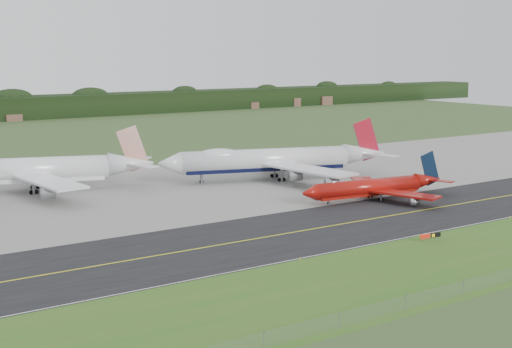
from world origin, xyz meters
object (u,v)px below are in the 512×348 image
(jet_star_tail, at_px, (32,171))
(taxiway_sign, at_px, (430,236))
(jet_red_737, at_px, (375,187))
(jet_ba_747, at_px, (273,160))

(jet_star_tail, bearing_deg, taxiway_sign, -61.54)
(jet_red_737, bearing_deg, jet_star_tail, 140.37)
(jet_ba_747, xyz_separation_m, taxiway_sign, (-12.62, -71.31, -4.65))
(jet_ba_747, distance_m, taxiway_sign, 72.57)
(taxiway_sign, bearing_deg, jet_star_tail, 118.46)
(jet_ba_747, bearing_deg, jet_star_tail, 162.24)
(jet_ba_747, bearing_deg, jet_red_737, -81.18)
(jet_ba_747, height_order, jet_red_737, jet_ba_747)
(jet_red_737, xyz_separation_m, taxiway_sign, (-18.23, -35.16, -1.95))
(jet_red_737, bearing_deg, taxiway_sign, -117.40)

